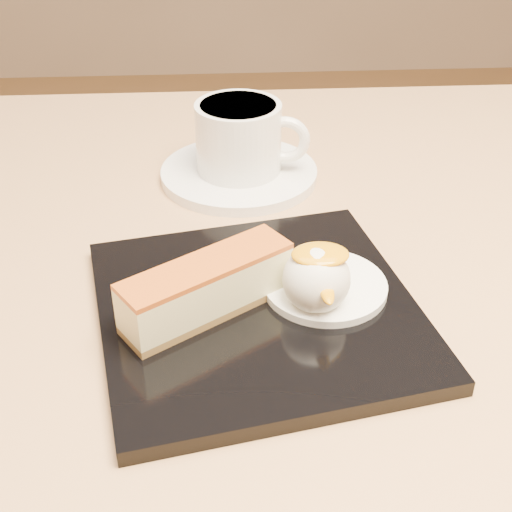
{
  "coord_description": "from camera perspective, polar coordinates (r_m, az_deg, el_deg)",
  "views": [
    {
      "loc": [
        0.01,
        -0.45,
        1.04
      ],
      "look_at": [
        0.04,
        -0.03,
        0.76
      ],
      "focal_mm": 50.0,
      "sensor_mm": 36.0,
      "label": 1
    }
  ],
  "objects": [
    {
      "name": "dessert_plate",
      "position": [
        0.51,
        0.14,
        -4.44
      ],
      "size": [
        0.26,
        0.26,
        0.01
      ],
      "primitive_type": "cube",
      "rotation": [
        0.0,
        0.0,
        0.2
      ],
      "color": "black",
      "rests_on": "table"
    },
    {
      "name": "mint_sprig",
      "position": [
        0.53,
        2.08,
        -0.65
      ],
      "size": [
        0.03,
        0.02,
        0.0
      ],
      "color": "green",
      "rests_on": "cream_smear"
    },
    {
      "name": "table",
      "position": [
        0.65,
        -3.43,
        -13.06
      ],
      "size": [
        0.8,
        0.8,
        0.72
      ],
      "color": "black",
      "rests_on": "ground"
    },
    {
      "name": "cream_smear",
      "position": [
        0.52,
        5.55,
        -2.41
      ],
      "size": [
        0.09,
        0.09,
        0.01
      ],
      "primitive_type": "cylinder",
      "color": "white",
      "rests_on": "dessert_plate"
    },
    {
      "name": "cheesecake",
      "position": [
        0.49,
        -3.93,
        -2.54
      ],
      "size": [
        0.12,
        0.1,
        0.04
      ],
      "rotation": [
        0.0,
        0.0,
        0.59
      ],
      "color": "brown",
      "rests_on": "dessert_plate"
    },
    {
      "name": "saucer",
      "position": [
        0.69,
        -1.37,
        6.61
      ],
      "size": [
        0.15,
        0.15,
        0.01
      ],
      "primitive_type": "cylinder",
      "color": "white",
      "rests_on": "table"
    },
    {
      "name": "ice_cream_scoop",
      "position": [
        0.49,
        4.85,
        -1.86
      ],
      "size": [
        0.05,
        0.05,
        0.05
      ],
      "primitive_type": "sphere",
      "color": "white",
      "rests_on": "cream_smear"
    },
    {
      "name": "mango_sauce",
      "position": [
        0.48,
        5.16,
        0.12
      ],
      "size": [
        0.04,
        0.03,
        0.01
      ],
      "primitive_type": "ellipsoid",
      "color": "orange",
      "rests_on": "ice_cream_scoop"
    },
    {
      "name": "coffee_cup",
      "position": [
        0.67,
        -1.24,
        9.55
      ],
      "size": [
        0.11,
        0.08,
        0.07
      ],
      "rotation": [
        0.0,
        0.0,
        -0.18
      ],
      "color": "white",
      "rests_on": "saucer"
    }
  ]
}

